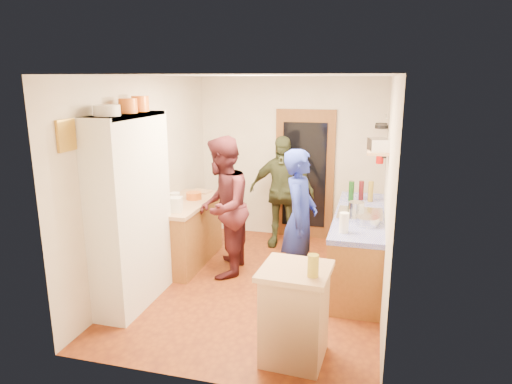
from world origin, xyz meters
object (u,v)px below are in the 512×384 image
at_px(island_base, 295,316).
at_px(person_hob, 302,220).
at_px(person_left, 226,206).
at_px(right_counter_base, 358,248).
at_px(person_back, 282,192).
at_px(hutch_body, 131,212).

height_order(island_base, person_hob, person_hob).
height_order(island_base, person_left, person_left).
bearing_deg(person_hob, person_left, 82.44).
xyz_separation_m(right_counter_base, person_back, (-1.22, 0.98, 0.45)).
distance_m(island_base, person_left, 2.18).
relative_size(island_base, person_hob, 0.49).
bearing_deg(person_left, person_hob, 73.65).
height_order(right_counter_base, person_left, person_left).
bearing_deg(person_back, hutch_body, -117.09).
bearing_deg(right_counter_base, hutch_body, -152.53).
xyz_separation_m(hutch_body, right_counter_base, (2.50, 1.30, -0.68)).
bearing_deg(person_back, right_counter_base, -36.54).
xyz_separation_m(right_counter_base, person_hob, (-0.68, -0.42, 0.46)).
bearing_deg(person_hob, island_base, -170.77).
bearing_deg(right_counter_base, person_left, -172.21).
height_order(right_counter_base, island_base, island_base).
distance_m(person_left, person_back, 1.32).
relative_size(person_hob, person_left, 0.94).
distance_m(island_base, person_back, 3.05).
distance_m(hutch_body, person_hob, 2.03).
distance_m(right_counter_base, person_left, 1.82).
height_order(person_left, person_back, person_left).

